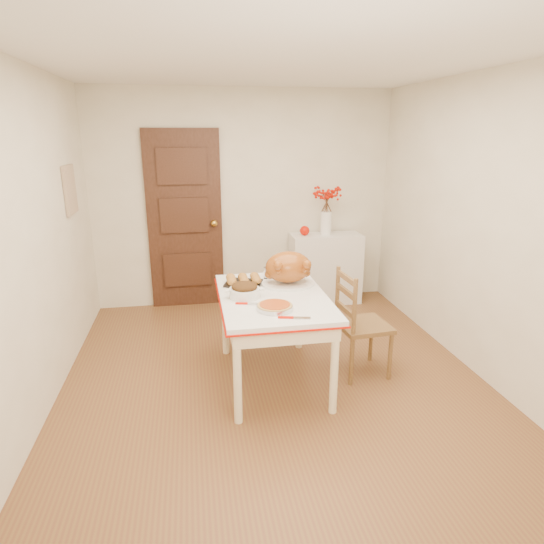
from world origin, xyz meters
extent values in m
cube|color=brown|center=(0.00, 0.00, 0.00)|extent=(3.50, 4.00, 0.00)
cube|color=white|center=(0.00, 0.00, 2.50)|extent=(3.50, 4.00, 0.00)
cube|color=silver|center=(0.00, 2.00, 1.25)|extent=(3.50, 0.00, 2.50)
cube|color=silver|center=(0.00, -2.00, 1.25)|extent=(3.50, 0.00, 2.50)
cube|color=silver|center=(-1.75, 0.00, 1.25)|extent=(0.00, 4.00, 2.50)
cube|color=silver|center=(1.75, 0.00, 1.25)|extent=(0.00, 4.00, 2.50)
cube|color=#422418|center=(-0.70, 1.97, 1.03)|extent=(0.85, 0.06, 2.06)
cube|color=tan|center=(-1.73, 1.20, 1.50)|extent=(0.03, 0.35, 0.45)
cube|color=silver|center=(0.95, 1.78, 0.42)|extent=(0.84, 0.37, 0.84)
sphere|color=#CA0F00|center=(0.68, 1.78, 0.90)|extent=(0.11, 0.11, 0.11)
cylinder|color=#AC4316|center=(-0.05, -0.28, 0.79)|extent=(0.35, 0.35, 0.06)
cylinder|color=white|center=(0.02, 0.48, 0.81)|extent=(0.07, 0.07, 0.10)
camera|label=1|loc=(-0.63, -3.39, 2.02)|focal=30.32mm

